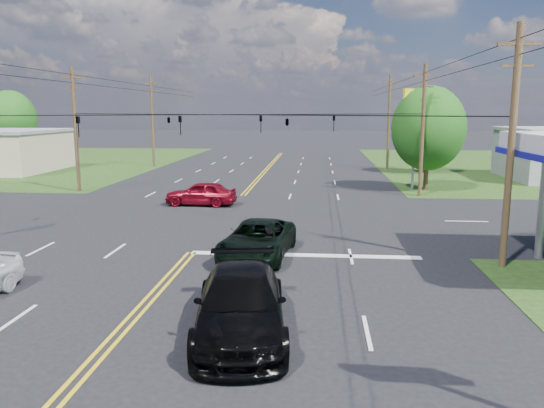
# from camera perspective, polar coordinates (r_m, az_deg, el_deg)

# --- Properties ---
(ground) EXTENTS (280.00, 280.00, 0.00)m
(ground) POSITION_cam_1_polar(r_m,az_deg,el_deg) (31.49, -5.22, -1.43)
(ground) COLOR black
(ground) RESTS_ON ground
(stop_bar) EXTENTS (10.00, 0.50, 0.02)m
(stop_bar) POSITION_cam_1_polar(r_m,az_deg,el_deg) (23.22, 3.51, -5.55)
(stop_bar) COLOR silver
(stop_bar) RESTS_ON ground
(pole_se) EXTENTS (1.60, 0.28, 9.50)m
(pole_se) POSITION_cam_1_polar(r_m,az_deg,el_deg) (22.67, 24.35, 5.82)
(pole_se) COLOR #43331C
(pole_se) RESTS_ON ground
(pole_nw) EXTENTS (1.60, 0.28, 9.50)m
(pole_nw) POSITION_cam_1_polar(r_m,az_deg,el_deg) (43.54, -20.38, 7.67)
(pole_nw) COLOR #43331C
(pole_nw) RESTS_ON ground
(pole_ne) EXTENTS (1.60, 0.28, 9.50)m
(pole_ne) POSITION_cam_1_polar(r_m,az_deg,el_deg) (40.09, 15.89, 7.76)
(pole_ne) COLOR #43331C
(pole_ne) RESTS_ON ground
(pole_left_far) EXTENTS (1.60, 0.28, 10.00)m
(pole_left_far) POSITION_cam_1_polar(r_m,az_deg,el_deg) (61.25, -12.75, 8.78)
(pole_left_far) COLOR #43331C
(pole_left_far) RESTS_ON ground
(pole_right_far) EXTENTS (1.60, 0.28, 10.00)m
(pole_right_far) POSITION_cam_1_polar(r_m,az_deg,el_deg) (58.85, 12.45, 8.75)
(pole_right_far) COLOR #43331C
(pole_right_far) RESTS_ON ground
(span_wire_signals) EXTENTS (26.00, 18.00, 1.13)m
(span_wire_signals) POSITION_cam_1_polar(r_m,az_deg,el_deg) (30.87, -5.40, 9.54)
(span_wire_signals) COLOR black
(span_wire_signals) RESTS_ON ground
(power_lines) EXTENTS (26.04, 100.00, 0.64)m
(power_lines) POSITION_cam_1_polar(r_m,az_deg,el_deg) (29.00, -6.22, 14.65)
(power_lines) COLOR black
(power_lines) RESTS_ON ground
(tree_right_a) EXTENTS (5.70, 5.70, 8.18)m
(tree_right_a) POSITION_cam_1_polar(r_m,az_deg,el_deg) (43.22, 16.46, 7.81)
(tree_right_a) COLOR #43331C
(tree_right_a) RESTS_ON ground
(tree_right_b) EXTENTS (4.94, 4.94, 7.09)m
(tree_right_b) POSITION_cam_1_polar(r_m,az_deg,el_deg) (55.49, 16.56, 7.52)
(tree_right_b) COLOR #43331C
(tree_right_b) RESTS_ON ground
(tree_far_l) EXTENTS (6.08, 6.08, 8.72)m
(tree_far_l) POSITION_cam_1_polar(r_m,az_deg,el_deg) (72.81, -26.30, 8.17)
(tree_far_l) COLOR #43331C
(tree_far_l) RESTS_ON ground
(pickup_dkgreen) EXTENTS (3.22, 5.90, 1.57)m
(pickup_dkgreen) POSITION_cam_1_polar(r_m,az_deg,el_deg) (22.68, -1.57, -3.87)
(pickup_dkgreen) COLOR black
(pickup_dkgreen) RESTS_ON ground
(suv_black) EXTENTS (3.21, 6.37, 1.77)m
(suv_black) POSITION_cam_1_polar(r_m,az_deg,el_deg) (15.13, -3.39, -10.66)
(suv_black) COLOR black
(suv_black) RESTS_ON ground
(sedan_red) EXTENTS (4.77, 2.12, 1.60)m
(sedan_red) POSITION_cam_1_polar(r_m,az_deg,el_deg) (35.56, -7.65, 1.14)
(sedan_red) COLOR maroon
(sedan_red) RESTS_ON ground
(polesign_ne) EXTENTS (2.11, 1.09, 7.95)m
(polesign_ne) POSITION_cam_1_polar(r_m,az_deg,el_deg) (43.21, 15.18, 9.61)
(polesign_ne) COLOR #A5A5AA
(polesign_ne) RESTS_ON ground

